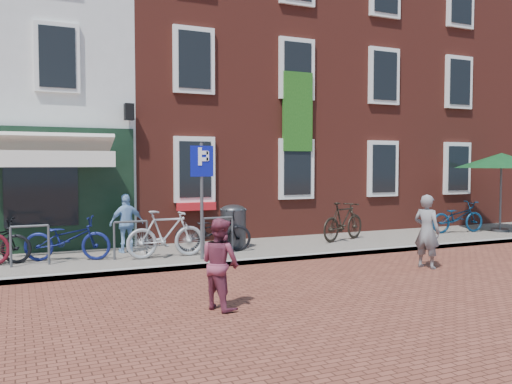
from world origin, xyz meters
name	(u,v)px	position (x,y,z in m)	size (l,w,h in m)	color
ground	(216,268)	(0.00, 0.00, 0.00)	(80.00, 80.00, 0.00)	brown
sidewalk	(234,251)	(1.00, 1.50, 0.05)	(24.00, 3.00, 0.10)	slate
building_brick_mid	(200,79)	(2.00, 7.00, 5.00)	(6.00, 8.00, 10.00)	maroon
building_brick_right	(349,89)	(8.00, 7.00, 5.00)	(6.00, 8.00, 10.00)	maroon
filler_right	(475,110)	(14.50, 7.00, 4.50)	(7.00, 8.00, 9.00)	maroon
litter_bin	(233,224)	(1.04, 1.61, 0.68)	(0.62, 0.62, 1.13)	#38373A
parking_sign	(202,181)	(-0.12, 0.50, 1.79)	(0.50, 0.08, 2.49)	#4C4C4F
parasol	(502,158)	(9.61, 1.30, 2.33)	(2.68, 2.68, 2.47)	#4C4C4F
woman	(427,231)	(3.95, -1.82, 0.76)	(0.55, 0.36, 1.52)	slate
boy	(220,264)	(-1.01, -2.99, 0.67)	(0.66, 0.51, 1.35)	brown
cafe_person	(127,223)	(-1.42, 2.07, 0.78)	(0.79, 0.33, 1.36)	#86B1E2
bicycle_2	(68,238)	(-2.76, 1.54, 0.57)	(0.62, 1.78, 0.93)	#111854
bicycle_3	(166,234)	(-0.78, 1.02, 0.62)	(0.49, 1.72, 1.04)	#9B9C9E
bicycle_4	(213,231)	(0.45, 1.43, 0.57)	(0.62, 1.78, 0.93)	black
bicycle_5	(343,221)	(4.19, 1.61, 0.62)	(0.49, 1.72, 1.04)	black
bicycle_6	(457,217)	(8.21, 1.61, 0.57)	(0.62, 1.78, 0.93)	#092948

